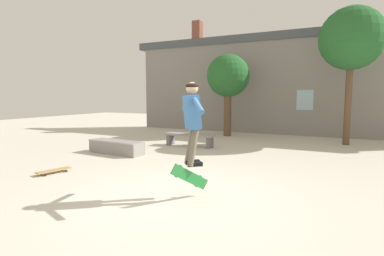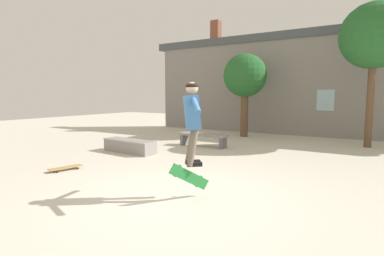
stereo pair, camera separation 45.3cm
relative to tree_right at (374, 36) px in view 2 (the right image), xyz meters
The scene contains 9 objects.
ground_plane 9.06m from the tree_right, 109.48° to the right, with size 40.00×40.00×0.00m, color beige.
building_backdrop 3.72m from the tree_right, 143.25° to the left, with size 15.64×0.52×5.62m.
tree_right is the anchor object (origin of this frame).
tree_left 4.90m from the tree_right, behind, with size 1.88×1.88×3.62m.
park_bench 6.74m from the tree_right, 150.34° to the right, with size 1.82×0.51×0.46m.
skate_ledge 8.98m from the tree_right, 141.78° to the right, with size 1.92×0.68×0.41m.
skater 8.44m from the tree_right, 108.05° to the right, with size 0.89×0.99×1.44m.
skateboard_flipping 8.86m from the tree_right, 107.86° to the right, with size 0.37×0.78×0.59m.
skateboard_resting 10.50m from the tree_right, 129.03° to the right, with size 0.39×0.81×0.08m.
Camera 2 is at (2.91, -4.33, 1.82)m, focal length 28.00 mm.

